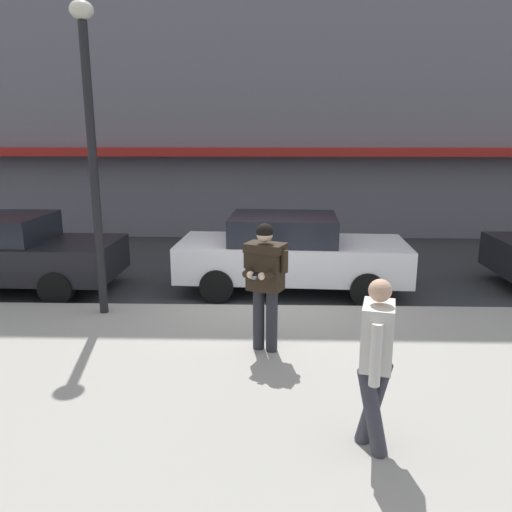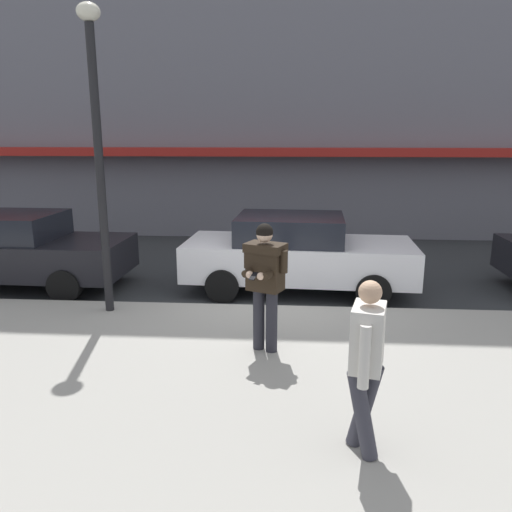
# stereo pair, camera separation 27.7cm
# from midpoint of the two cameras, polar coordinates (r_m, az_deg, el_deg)

# --- Properties ---
(ground_plane) EXTENTS (80.00, 80.00, 0.00)m
(ground_plane) POSITION_cam_midpoint_polar(r_m,az_deg,el_deg) (9.14, 2.40, -6.04)
(ground_plane) COLOR #2B2D30
(sidewalk) EXTENTS (32.00, 5.30, 0.14)m
(sidewalk) POSITION_cam_midpoint_polar(r_m,az_deg,el_deg) (6.54, 10.71, -14.01)
(sidewalk) COLOR #99968E
(sidewalk) RESTS_ON ground
(curb_paint_line) EXTENTS (28.00, 0.12, 0.01)m
(curb_paint_line) POSITION_cam_midpoint_polar(r_m,az_deg,el_deg) (9.21, 8.67, -6.00)
(curb_paint_line) COLOR silver
(curb_paint_line) RESTS_ON ground
(parked_sedan_near) EXTENTS (4.55, 2.03, 1.54)m
(parked_sedan_near) POSITION_cam_midpoint_polar(r_m,az_deg,el_deg) (11.28, -25.19, 0.65)
(parked_sedan_near) COLOR black
(parked_sedan_near) RESTS_ON ground
(parked_sedan_mid) EXTENTS (4.59, 2.11, 1.54)m
(parked_sedan_mid) POSITION_cam_midpoint_polar(r_m,az_deg,el_deg) (10.00, 5.47, 0.37)
(parked_sedan_mid) COLOR silver
(parked_sedan_mid) RESTS_ON ground
(man_texting_on_phone) EXTENTS (0.61, 0.65, 1.81)m
(man_texting_on_phone) POSITION_cam_midpoint_polar(r_m,az_deg,el_deg) (6.75, 2.21, -2.05)
(man_texting_on_phone) COLOR #23232B
(man_texting_on_phone) RESTS_ON sidewalk
(pedestrian_in_light_coat) EXTENTS (0.39, 0.59, 1.70)m
(pedestrian_in_light_coat) POSITION_cam_midpoint_polar(r_m,az_deg,el_deg) (4.78, 14.18, -11.17)
(pedestrian_in_light_coat) COLOR #33333D
(pedestrian_in_light_coat) RESTS_ON sidewalk
(street_lamp_post) EXTENTS (0.36, 0.36, 4.88)m
(street_lamp_post) POSITION_cam_midpoint_polar(r_m,az_deg,el_deg) (8.48, -16.80, 13.52)
(street_lamp_post) COLOR black
(street_lamp_post) RESTS_ON sidewalk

